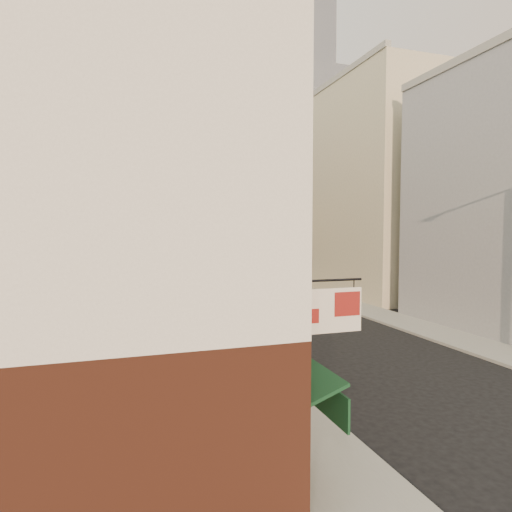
{
  "coord_description": "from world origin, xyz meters",
  "views": [
    {
      "loc": [
        -11.47,
        -6.31,
        6.09
      ],
      "look_at": [
        -1.96,
        23.11,
        4.32
      ],
      "focal_mm": 30.0,
      "sensor_mm": 36.0,
      "label": 1
    }
  ],
  "objects_px": {
    "traffic_light_left": "(162,253)",
    "traffic_light_right": "(265,249)",
    "white_tower": "(229,169)",
    "streetlamp_mid": "(306,245)",
    "clock_tower": "(166,180)"
  },
  "relations": [
    {
      "from": "streetlamp_mid",
      "to": "white_tower",
      "type": "bearing_deg",
      "value": 104.24
    },
    {
      "from": "white_tower",
      "to": "traffic_light_left",
      "type": "height_order",
      "value": "white_tower"
    },
    {
      "from": "streetlamp_mid",
      "to": "traffic_light_right",
      "type": "xyz_separation_m",
      "value": [
        0.29,
        13.39,
        -0.82
      ]
    },
    {
      "from": "traffic_light_left",
      "to": "traffic_light_right",
      "type": "relative_size",
      "value": 1.0
    },
    {
      "from": "traffic_light_left",
      "to": "white_tower",
      "type": "bearing_deg",
      "value": -124.25
    },
    {
      "from": "white_tower",
      "to": "streetlamp_mid",
      "type": "distance_m",
      "value": 47.66
    },
    {
      "from": "clock_tower",
      "to": "traffic_light_left",
      "type": "height_order",
      "value": "clock_tower"
    },
    {
      "from": "traffic_light_left",
      "to": "streetlamp_mid",
      "type": "bearing_deg",
      "value": 128.8
    },
    {
      "from": "streetlamp_mid",
      "to": "traffic_light_left",
      "type": "xyz_separation_m",
      "value": [
        -12.94,
        12.28,
        -1.14
      ]
    },
    {
      "from": "clock_tower",
      "to": "streetlamp_mid",
      "type": "bearing_deg",
      "value": -82.94
    },
    {
      "from": "streetlamp_mid",
      "to": "traffic_light_right",
      "type": "relative_size",
      "value": 1.65
    },
    {
      "from": "clock_tower",
      "to": "white_tower",
      "type": "xyz_separation_m",
      "value": [
        11.0,
        -14.0,
        0.97
      ]
    },
    {
      "from": "traffic_light_left",
      "to": "clock_tower",
      "type": "bearing_deg",
      "value": -104.44
    },
    {
      "from": "clock_tower",
      "to": "traffic_light_left",
      "type": "relative_size",
      "value": 8.98
    },
    {
      "from": "streetlamp_mid",
      "to": "traffic_light_right",
      "type": "distance_m",
      "value": 13.42
    }
  ]
}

